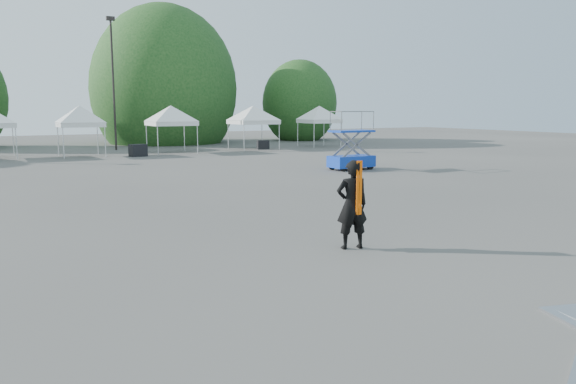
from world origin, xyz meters
TOP-DOWN VIEW (x-y plane):
  - ground at (0.00, 0.00)m, footprint 120.00×120.00m
  - light_pole_east at (3.00, 32.00)m, footprint 0.60×0.25m
  - tree_mid_e at (9.00, 39.00)m, footprint 5.12×5.12m
  - tree_far_e at (22.00, 37.00)m, footprint 3.84×3.84m
  - tent_e at (-0.22, 27.32)m, footprint 3.88×3.88m
  - tent_f at (5.86, 27.25)m, footprint 4.26×4.26m
  - tent_g at (12.45, 27.68)m, footprint 4.44×4.44m
  - tent_h at (18.56, 27.87)m, footprint 3.94×3.94m
  - man at (1.00, -1.38)m, footprint 0.83×0.64m
  - scissor_lift at (10.58, 12.09)m, footprint 2.36×1.25m
  - crate_mid at (3.01, 25.51)m, footprint 1.13×0.94m
  - crate_east at (13.09, 27.29)m, footprint 1.03×0.90m

SIDE VIEW (x-z plane):
  - ground at x=0.00m, z-range 0.00..0.00m
  - crate_east at x=13.09m, z-range 0.00..0.68m
  - crate_mid at x=3.01m, z-range 0.00..0.79m
  - man at x=1.00m, z-range 0.00..2.01m
  - scissor_lift at x=10.58m, z-range 0.01..3.00m
  - tent_e at x=-0.22m, z-range 1.12..5.00m
  - tent_h at x=18.56m, z-range 1.12..5.00m
  - tent_f at x=5.86m, z-range 1.12..5.00m
  - tent_g at x=12.45m, z-range 1.12..5.00m
  - tree_far_e at x=22.00m, z-range 0.70..6.55m
  - tree_mid_e at x=9.00m, z-range 0.94..8.74m
  - light_pole_east at x=3.00m, z-range 0.62..10.42m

